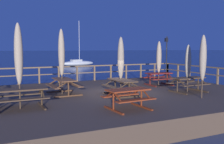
# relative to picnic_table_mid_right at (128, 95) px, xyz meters

# --- Properties ---
(ground_plane) EXTENTS (600.00, 600.00, 0.00)m
(ground_plane) POSITION_rel_picnic_table_mid_right_xyz_m (1.30, 3.42, -1.34)
(ground_plane) COLOR navy
(wooden_deck) EXTENTS (14.35, 10.58, 0.79)m
(wooden_deck) POSITION_rel_picnic_table_mid_right_xyz_m (1.30, 3.42, -0.94)
(wooden_deck) COLOR brown
(wooden_deck) RESTS_ON ground
(railing_waterside_far) EXTENTS (14.15, 0.10, 1.09)m
(railing_waterside_far) POSITION_rel_picnic_table_mid_right_xyz_m (1.30, 8.56, 0.17)
(railing_waterside_far) COLOR brown
(railing_waterside_far) RESTS_ON wooden_deck
(railing_side_right) EXTENTS (0.10, 10.38, 1.09)m
(railing_side_right) POSITION_rel_picnic_table_mid_right_xyz_m (8.32, 3.42, 0.17)
(railing_side_right) COLOR brown
(railing_side_right) RESTS_ON wooden_deck
(picnic_table_mid_right) EXTENTS (1.70, 1.50, 0.78)m
(picnic_table_mid_right) POSITION_rel_picnic_table_mid_right_xyz_m (0.00, 0.00, 0.00)
(picnic_table_mid_right) COLOR #993819
(picnic_table_mid_right) RESTS_ON wooden_deck
(picnic_table_mid_left) EXTENTS (1.87, 1.47, 0.78)m
(picnic_table_mid_left) POSITION_rel_picnic_table_mid_right_xyz_m (4.72, 2.06, 0.01)
(picnic_table_mid_left) COLOR brown
(picnic_table_mid_left) RESTS_ON wooden_deck
(picnic_table_front_left) EXTENTS (1.41, 1.87, 0.78)m
(picnic_table_front_left) POSITION_rel_picnic_table_mid_right_xyz_m (1.12, 2.69, 0.01)
(picnic_table_front_left) COLOR brown
(picnic_table_front_left) RESTS_ON wooden_deck
(picnic_table_back_right) EXTENTS (1.47, 1.92, 0.78)m
(picnic_table_back_right) POSITION_rel_picnic_table_mid_right_xyz_m (-1.40, 4.13, 0.01)
(picnic_table_back_right) COLOR brown
(picnic_table_back_right) RESTS_ON wooden_deck
(picnic_table_back_left) EXTENTS (1.68, 1.49, 0.78)m
(picnic_table_back_left) POSITION_rel_picnic_table_mid_right_xyz_m (4.77, 4.76, -0.00)
(picnic_table_back_left) COLOR maroon
(picnic_table_back_left) RESTS_ON wooden_deck
(picnic_table_mid_centre) EXTENTS (2.09, 1.43, 0.78)m
(picnic_table_mid_centre) POSITION_rel_picnic_table_mid_right_xyz_m (-3.73, 1.79, 0.01)
(picnic_table_mid_centre) COLOR brown
(picnic_table_mid_centre) RESTS_ON wooden_deck
(patio_umbrella_tall_back_right) EXTENTS (0.32, 0.32, 2.90)m
(patio_umbrella_tall_back_right) POSITION_rel_picnic_table_mid_right_xyz_m (4.14, 0.47, 1.30)
(patio_umbrella_tall_back_right) COLOR #4C3828
(patio_umbrella_tall_back_right) RESTS_ON wooden_deck
(patio_umbrella_tall_back_left) EXTENTS (0.32, 0.32, 2.49)m
(patio_umbrella_tall_back_left) POSITION_rel_picnic_table_mid_right_xyz_m (4.75, 2.13, 1.03)
(patio_umbrella_tall_back_left) COLOR #4C3828
(patio_umbrella_tall_back_left) RESTS_ON wooden_deck
(patio_umbrella_tall_front) EXTENTS (0.32, 0.32, 2.84)m
(patio_umbrella_tall_front) POSITION_rel_picnic_table_mid_right_xyz_m (1.07, 2.70, 1.26)
(patio_umbrella_tall_front) COLOR #4C3828
(patio_umbrella_tall_front) RESTS_ON wooden_deck
(patio_umbrella_short_front) EXTENTS (0.32, 0.32, 3.25)m
(patio_umbrella_short_front) POSITION_rel_picnic_table_mid_right_xyz_m (-1.48, 4.20, 1.52)
(patio_umbrella_short_front) COLOR #4C3828
(patio_umbrella_short_front) RESTS_ON wooden_deck
(patio_umbrella_tall_mid_right) EXTENTS (0.32, 0.32, 2.73)m
(patio_umbrella_tall_mid_right) POSITION_rel_picnic_table_mid_right_xyz_m (4.79, 4.81, 1.19)
(patio_umbrella_tall_mid_right) COLOR #4C3828
(patio_umbrella_tall_mid_right) RESTS_ON wooden_deck
(patio_umbrella_short_mid) EXTENTS (0.32, 0.32, 3.25)m
(patio_umbrella_short_mid) POSITION_rel_picnic_table_mid_right_xyz_m (-3.69, 1.79, 1.52)
(patio_umbrella_short_mid) COLOR #4C3828
(patio_umbrella_short_mid) RESTS_ON wooden_deck
(lamp_post_hooked) EXTENTS (0.51, 0.56, 3.20)m
(lamp_post_hooked) POSITION_rel_picnic_table_mid_right_xyz_m (7.64, 7.86, 1.56)
(lamp_post_hooked) COLOR black
(lamp_post_hooked) RESTS_ON wooden_deck
(sailboat_distant) EXTENTS (6.19, 2.57, 7.72)m
(sailboat_distant) POSITION_rel_picnic_table_mid_right_xyz_m (8.73, 34.35, -0.83)
(sailboat_distant) COLOR white
(sailboat_distant) RESTS_ON ground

